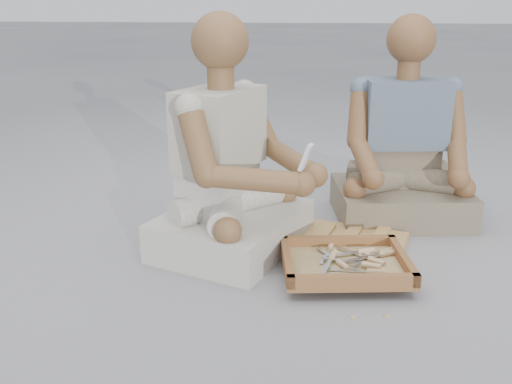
# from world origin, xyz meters

# --- Properties ---
(ground) EXTENTS (60.00, 60.00, 0.00)m
(ground) POSITION_xyz_m (0.00, 0.00, 0.00)
(ground) COLOR #959499
(ground) RESTS_ON ground
(carved_panel) EXTENTS (0.64, 0.51, 0.04)m
(carved_panel) POSITION_xyz_m (0.25, 0.37, 0.02)
(carved_panel) COLOR #A97841
(carved_panel) RESTS_ON ground
(tool_tray) EXTENTS (0.53, 0.45, 0.06)m
(tool_tray) POSITION_xyz_m (0.28, 0.07, 0.06)
(tool_tray) COLOR brown
(tool_tray) RESTS_ON carved_panel
(chisel_0) EXTENTS (0.19, 0.15, 0.02)m
(chisel_0) POSITION_xyz_m (0.43, 0.18, 0.07)
(chisel_0) COLOR silver
(chisel_0) RESTS_ON tool_tray
(chisel_1) EXTENTS (0.22, 0.02, 0.02)m
(chisel_1) POSITION_xyz_m (0.37, 0.00, 0.07)
(chisel_1) COLOR silver
(chisel_1) RESTS_ON tool_tray
(chisel_2) EXTENTS (0.22, 0.08, 0.02)m
(chisel_2) POSITION_xyz_m (0.35, 0.04, 0.08)
(chisel_2) COLOR silver
(chisel_2) RESTS_ON tool_tray
(chisel_3) EXTENTS (0.14, 0.19, 0.02)m
(chisel_3) POSITION_xyz_m (0.26, 0.05, 0.07)
(chisel_3) COLOR silver
(chisel_3) RESTS_ON tool_tray
(chisel_4) EXTENTS (0.10, 0.21, 0.02)m
(chisel_4) POSITION_xyz_m (0.37, 0.16, 0.06)
(chisel_4) COLOR silver
(chisel_4) RESTS_ON tool_tray
(chisel_5) EXTENTS (0.20, 0.12, 0.02)m
(chisel_5) POSITION_xyz_m (0.43, 0.16, 0.07)
(chisel_5) COLOR silver
(chisel_5) RESTS_ON tool_tray
(chisel_6) EXTENTS (0.06, 0.22, 0.02)m
(chisel_6) POSITION_xyz_m (0.22, 0.21, 0.07)
(chisel_6) COLOR silver
(chisel_6) RESTS_ON tool_tray
(chisel_7) EXTENTS (0.19, 0.15, 0.02)m
(chisel_7) POSITION_xyz_m (0.38, 0.11, 0.07)
(chisel_7) COLOR silver
(chisel_7) RESTS_ON tool_tray
(chisel_8) EXTENTS (0.21, 0.10, 0.02)m
(chisel_8) POSITION_xyz_m (0.34, 0.16, 0.07)
(chisel_8) COLOR silver
(chisel_8) RESTS_ON tool_tray
(chisel_9) EXTENTS (0.06, 0.22, 0.02)m
(chisel_9) POSITION_xyz_m (0.23, 0.08, 0.08)
(chisel_9) COLOR silver
(chisel_9) RESTS_ON tool_tray
(wood_chip_0) EXTENTS (0.02, 0.02, 0.00)m
(wood_chip_0) POSITION_xyz_m (0.32, 0.41, 0.00)
(wood_chip_0) COLOR tan
(wood_chip_0) RESTS_ON ground
(wood_chip_1) EXTENTS (0.02, 0.02, 0.00)m
(wood_chip_1) POSITION_xyz_m (0.22, 0.47, 0.00)
(wood_chip_1) COLOR tan
(wood_chip_1) RESTS_ON ground
(wood_chip_2) EXTENTS (0.02, 0.02, 0.00)m
(wood_chip_2) POSITION_xyz_m (0.48, 0.47, 0.00)
(wood_chip_2) COLOR tan
(wood_chip_2) RESTS_ON ground
(wood_chip_3) EXTENTS (0.02, 0.02, 0.00)m
(wood_chip_3) POSITION_xyz_m (0.16, 0.28, 0.00)
(wood_chip_3) COLOR tan
(wood_chip_3) RESTS_ON ground
(wood_chip_4) EXTENTS (0.02, 0.02, 0.00)m
(wood_chip_4) POSITION_xyz_m (0.48, 0.29, 0.00)
(wood_chip_4) COLOR tan
(wood_chip_4) RESTS_ON ground
(wood_chip_5) EXTENTS (0.02, 0.02, 0.00)m
(wood_chip_5) POSITION_xyz_m (0.23, 0.09, 0.00)
(wood_chip_5) COLOR tan
(wood_chip_5) RESTS_ON ground
(wood_chip_6) EXTENTS (0.02, 0.02, 0.00)m
(wood_chip_6) POSITION_xyz_m (0.30, -0.22, 0.00)
(wood_chip_6) COLOR tan
(wood_chip_6) RESTS_ON ground
(wood_chip_7) EXTENTS (0.02, 0.02, 0.00)m
(wood_chip_7) POSITION_xyz_m (0.42, -0.20, 0.00)
(wood_chip_7) COLOR tan
(wood_chip_7) RESTS_ON ground
(wood_chip_8) EXTENTS (0.02, 0.02, 0.00)m
(wood_chip_8) POSITION_xyz_m (0.37, 0.12, 0.00)
(wood_chip_8) COLOR tan
(wood_chip_8) RESTS_ON ground
(craftsman) EXTENTS (0.74, 0.76, 0.98)m
(craftsman) POSITION_xyz_m (-0.20, 0.30, 0.33)
(craftsman) COLOR beige
(craftsman) RESTS_ON ground
(companion) EXTENTS (0.69, 0.58, 0.96)m
(companion) POSITION_xyz_m (0.55, 0.78, 0.32)
(companion) COLOR #786E56
(companion) RESTS_ON ground
(mobile_phone) EXTENTS (0.06, 0.06, 0.10)m
(mobile_phone) POSITION_xyz_m (0.12, 0.12, 0.46)
(mobile_phone) COLOR silver
(mobile_phone) RESTS_ON craftsman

